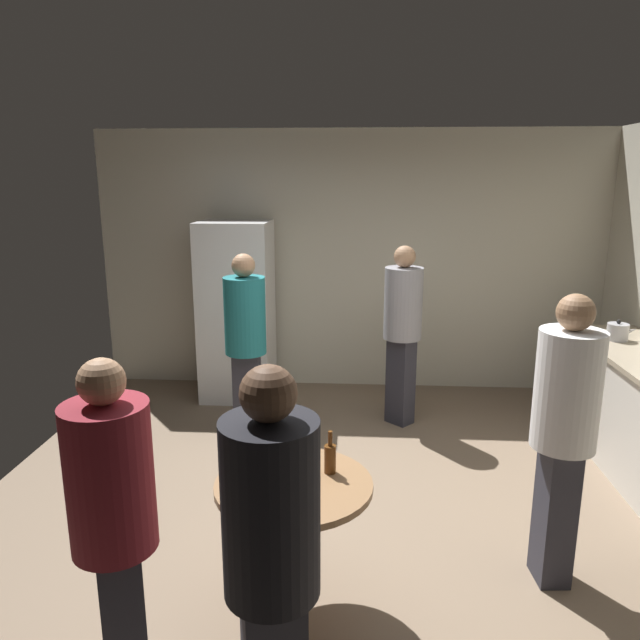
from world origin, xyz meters
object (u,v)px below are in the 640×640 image
foreground_table (294,501)px  person_in_white_shirt (564,420)px  person_in_teal_shirt (246,336)px  refrigerator (237,311)px  beer_bottle_amber (281,479)px  kettle (618,332)px  plastic_cup_red (271,474)px  beer_bottle_brown (330,458)px  person_in_maroon_shirt (114,515)px  person_in_black_shirt (272,553)px  person_in_gray_shirt (403,322)px

foreground_table → person_in_white_shirt: size_ratio=0.48×
person_in_white_shirt → person_in_teal_shirt: size_ratio=1.01×
refrigerator → beer_bottle_amber: (0.87, -3.24, -0.08)m
kettle → plastic_cup_red: bearing=-138.9°
beer_bottle_brown → person_in_maroon_shirt: person_in_maroon_shirt is taller
foreground_table → plastic_cup_red: bearing=-165.4°
foreground_table → beer_bottle_amber: size_ratio=3.48×
beer_bottle_brown → person_in_black_shirt: size_ratio=0.14×
plastic_cup_red → person_in_teal_shirt: bearing=104.0°
person_in_white_shirt → person_in_maroon_shirt: (-2.07, -0.96, -0.05)m
person_in_white_shirt → beer_bottle_brown: bearing=5.6°
plastic_cup_red → person_in_gray_shirt: size_ratio=0.07×
plastic_cup_red → person_in_white_shirt: 1.58m
plastic_cup_red → foreground_table: bearing=14.6°
kettle → refrigerator: bearing=165.4°
foreground_table → person_in_teal_shirt: size_ratio=0.49×
refrigerator → kettle: (3.38, -0.88, 0.07)m
beer_bottle_brown → person_in_white_shirt: bearing=10.1°
person_in_teal_shirt → person_in_maroon_shirt: (-0.04, -2.61, -0.04)m
refrigerator → beer_bottle_brown: (1.09, -3.00, -0.08)m
kettle → beer_bottle_brown: kettle is taller
beer_bottle_brown → person_in_maroon_shirt: bearing=-138.2°
foreground_table → person_in_maroon_shirt: bearing=-136.0°
beer_bottle_brown → foreground_table: bearing=-147.9°
beer_bottle_amber → person_in_teal_shirt: (-0.56, 2.11, 0.13)m
beer_bottle_brown → person_in_teal_shirt: person_in_teal_shirt is taller
refrigerator → person_in_teal_shirt: refrigerator is taller
person_in_black_shirt → kettle: bearing=-56.9°
beer_bottle_brown → plastic_cup_red: beer_bottle_brown is taller
foreground_table → person_in_gray_shirt: person_in_gray_shirt is taller
beer_bottle_brown → person_in_teal_shirt: bearing=112.9°
foreground_table → person_in_maroon_shirt: 0.95m
refrigerator → kettle: 3.50m
refrigerator → person_in_black_shirt: (0.94, -4.00, 0.06)m
refrigerator → plastic_cup_red: 3.24m
person_in_black_shirt → refrigerator: bearing=-5.6°
kettle → person_in_maroon_shirt: bearing=-137.6°
person_in_gray_shirt → person_in_teal_shirt: (-1.32, -0.52, -0.01)m
plastic_cup_red → person_in_teal_shirt: 2.07m
refrigerator → person_in_gray_shirt: bearing=-20.6°
refrigerator → person_in_black_shirt: size_ratio=1.10×
kettle → plastic_cup_red: (-2.58, -2.26, -0.18)m
plastic_cup_red → person_in_maroon_shirt: (-0.54, -0.60, 0.12)m
plastic_cup_red → person_in_black_shirt: size_ratio=0.07×
foreground_table → beer_bottle_amber: (-0.05, -0.13, 0.19)m
beer_bottle_amber → person_in_gray_shirt: person_in_gray_shirt is taller
kettle → person_in_maroon_shirt: (-3.13, -2.86, -0.06)m
beer_bottle_brown → person_in_maroon_shirt: (-0.83, -0.74, 0.09)m
person_in_teal_shirt → person_in_black_shirt: person_in_black_shirt is taller
refrigerator → kettle: bearing=-14.6°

